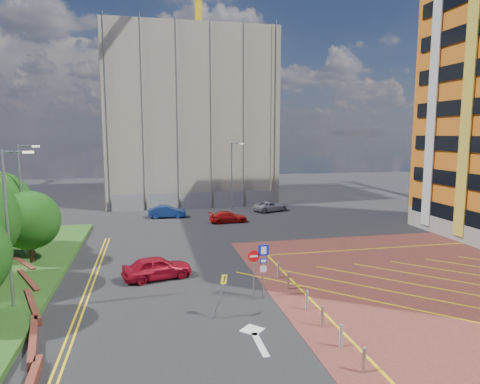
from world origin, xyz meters
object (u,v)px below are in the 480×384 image
object	(u,v)px
lamp_back	(232,174)
car_red_back	(228,217)
lamp_left_far	(22,195)
car_red_left	(157,268)
tree_c	(30,220)
warning_sign	(221,291)
sign_cluster	(260,265)
car_blue_back	(167,212)
lamp_left_near	(9,222)
car_silver_back	(271,206)

from	to	relation	value
lamp_back	car_red_back	xyz separation A→B (m)	(-1.75, -6.65, -3.79)
lamp_left_far	car_red_left	xyz separation A→B (m)	(9.26, -6.50, -3.93)
tree_c	car_red_left	distance (m)	9.79
lamp_back	warning_sign	bearing A→B (deg)	-102.19
sign_cluster	car_red_left	bearing A→B (deg)	140.36
car_blue_back	car_red_back	world-z (taller)	car_blue_back
lamp_left_near	car_silver_back	bearing A→B (deg)	49.75
sign_cluster	car_red_left	world-z (taller)	sign_cluster
lamp_left_near	warning_sign	xyz separation A→B (m)	(10.22, -3.07, -3.23)
car_blue_back	car_silver_back	world-z (taller)	car_blue_back
car_red_back	car_silver_back	world-z (taller)	car_silver_back
car_silver_back	sign_cluster	bearing A→B (deg)	143.37
lamp_left_near	car_silver_back	world-z (taller)	lamp_left_near
lamp_left_far	warning_sign	bearing A→B (deg)	-46.92
warning_sign	car_silver_back	bearing A→B (deg)	69.09
lamp_left_far	car_red_left	distance (m)	11.98
lamp_left_far	car_silver_back	size ratio (longest dim) A/B	1.90
car_blue_back	car_silver_back	bearing A→B (deg)	-79.75
lamp_left_far	warning_sign	xyz separation A→B (m)	(12.22, -13.07, -3.23)
lamp_left_near	car_blue_back	bearing A→B (deg)	69.29
tree_c	sign_cluster	size ratio (longest dim) A/B	1.53
car_blue_back	car_silver_back	size ratio (longest dim) A/B	0.95
warning_sign	car_blue_back	xyz separation A→B (m)	(-1.45, 26.27, -0.77)
lamp_left_near	lamp_left_far	xyz separation A→B (m)	(-2.00, 10.00, 0.00)
car_blue_back	car_red_left	bearing A→B (deg)	179.53
car_silver_back	lamp_back	bearing A→B (deg)	51.87
lamp_left_far	warning_sign	world-z (taller)	lamp_left_far
lamp_left_far	sign_cluster	size ratio (longest dim) A/B	2.50
lamp_left_near	sign_cluster	size ratio (longest dim) A/B	2.50
lamp_back	warning_sign	size ratio (longest dim) A/B	3.56
sign_cluster	warning_sign	xyz separation A→B (m)	(-2.50, -2.05, -0.52)
lamp_left_far	lamp_back	xyz separation A→B (m)	(18.50, 16.00, -0.30)
car_blue_back	lamp_left_near	bearing A→B (deg)	163.19
sign_cluster	car_silver_back	world-z (taller)	sign_cluster
tree_c	lamp_left_far	size ratio (longest dim) A/B	0.61
warning_sign	lamp_left_far	bearing A→B (deg)	133.08
car_blue_back	lamp_left_far	bearing A→B (deg)	144.68
car_blue_back	sign_cluster	bearing A→B (deg)	-166.84
car_blue_back	car_silver_back	xyz separation A→B (m)	(12.00, 1.33, -0.07)
lamp_left_far	car_blue_back	distance (m)	17.50
lamp_left_near	car_red_back	bearing A→B (deg)	52.69
lamp_left_near	warning_sign	bearing A→B (deg)	-16.72
lamp_back	car_red_left	distance (m)	24.59
lamp_left_near	car_red_left	size ratio (longest dim) A/B	1.87
lamp_back	car_red_left	world-z (taller)	lamp_back
warning_sign	car_red_back	bearing A→B (deg)	78.58
lamp_back	tree_c	bearing A→B (deg)	-134.32
lamp_left_near	lamp_back	distance (m)	30.80
lamp_left_far	car_red_back	world-z (taller)	lamp_left_far
car_red_left	car_blue_back	distance (m)	19.75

